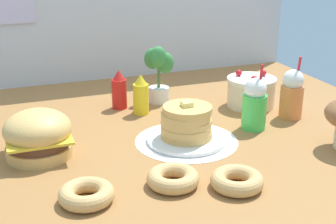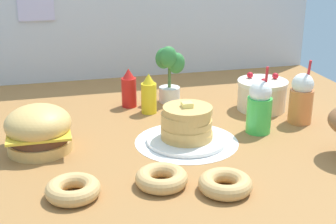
{
  "view_description": "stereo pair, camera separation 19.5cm",
  "coord_description": "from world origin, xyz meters",
  "px_view_note": "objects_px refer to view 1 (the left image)",
  "views": [
    {
      "loc": [
        -0.69,
        -1.67,
        0.81
      ],
      "look_at": [
        -0.05,
        0.04,
        0.13
      ],
      "focal_mm": 51.05,
      "sensor_mm": 36.0,
      "label": 1
    },
    {
      "loc": [
        -0.5,
        -1.73,
        0.81
      ],
      "look_at": [
        -0.05,
        0.04,
        0.13
      ],
      "focal_mm": 51.05,
      "sensor_mm": 36.0,
      "label": 2
    }
  ],
  "objects_px": {
    "ketchup_bottle": "(119,91)",
    "potted_plant": "(159,72)",
    "orange_float_cup": "(292,94)",
    "mustard_bottle": "(141,96)",
    "pancake_stack": "(186,126)",
    "cream_soda_cup": "(255,104)",
    "donut_pink_glaze": "(86,194)",
    "donut_vanilla": "(237,180)",
    "burger": "(38,135)",
    "donut_chocolate": "(173,178)",
    "layer_cake": "(251,92)"
  },
  "relations": [
    {
      "from": "ketchup_bottle",
      "to": "potted_plant",
      "type": "distance_m",
      "value": 0.23
    },
    {
      "from": "orange_float_cup",
      "to": "mustard_bottle",
      "type": "bearing_deg",
      "value": 155.21
    },
    {
      "from": "pancake_stack",
      "to": "mustard_bottle",
      "type": "bearing_deg",
      "value": 101.14
    },
    {
      "from": "cream_soda_cup",
      "to": "potted_plant",
      "type": "distance_m",
      "value": 0.56
    },
    {
      "from": "orange_float_cup",
      "to": "donut_pink_glaze",
      "type": "distance_m",
      "value": 1.14
    },
    {
      "from": "donut_pink_glaze",
      "to": "donut_vanilla",
      "type": "height_order",
      "value": "same"
    },
    {
      "from": "pancake_stack",
      "to": "mustard_bottle",
      "type": "xyz_separation_m",
      "value": [
        -0.08,
        0.39,
        0.02
      ]
    },
    {
      "from": "cream_soda_cup",
      "to": "donut_pink_glaze",
      "type": "bearing_deg",
      "value": -156.03
    },
    {
      "from": "ketchup_bottle",
      "to": "cream_soda_cup",
      "type": "height_order",
      "value": "cream_soda_cup"
    },
    {
      "from": "pancake_stack",
      "to": "cream_soda_cup",
      "type": "height_order",
      "value": "cream_soda_cup"
    },
    {
      "from": "burger",
      "to": "donut_chocolate",
      "type": "xyz_separation_m",
      "value": [
        0.41,
        -0.4,
        -0.06
      ]
    },
    {
      "from": "ketchup_bottle",
      "to": "donut_vanilla",
      "type": "xyz_separation_m",
      "value": [
        0.17,
        -0.93,
        -0.06
      ]
    },
    {
      "from": "burger",
      "to": "cream_soda_cup",
      "type": "relative_size",
      "value": 0.88
    },
    {
      "from": "burger",
      "to": "pancake_stack",
      "type": "height_order",
      "value": "burger"
    },
    {
      "from": "orange_float_cup",
      "to": "donut_pink_glaze",
      "type": "bearing_deg",
      "value": -158.06
    },
    {
      "from": "mustard_bottle",
      "to": "orange_float_cup",
      "type": "xyz_separation_m",
      "value": [
        0.65,
        -0.3,
        0.02
      ]
    },
    {
      "from": "mustard_bottle",
      "to": "donut_vanilla",
      "type": "xyz_separation_m",
      "value": [
        0.09,
        -0.81,
        -0.06
      ]
    },
    {
      "from": "pancake_stack",
      "to": "layer_cake",
      "type": "relative_size",
      "value": 1.36
    },
    {
      "from": "orange_float_cup",
      "to": "potted_plant",
      "type": "xyz_separation_m",
      "value": [
        -0.51,
        0.43,
        0.04
      ]
    },
    {
      "from": "orange_float_cup",
      "to": "donut_chocolate",
      "type": "distance_m",
      "value": 0.87
    },
    {
      "from": "pancake_stack",
      "to": "orange_float_cup",
      "type": "relative_size",
      "value": 1.13
    },
    {
      "from": "layer_cake",
      "to": "mustard_bottle",
      "type": "height_order",
      "value": "mustard_bottle"
    },
    {
      "from": "mustard_bottle",
      "to": "donut_pink_glaze",
      "type": "distance_m",
      "value": 0.84
    },
    {
      "from": "layer_cake",
      "to": "mustard_bottle",
      "type": "xyz_separation_m",
      "value": [
        -0.55,
        0.09,
        0.02
      ]
    },
    {
      "from": "donut_vanilla",
      "to": "layer_cake",
      "type": "bearing_deg",
      "value": 57.35
    },
    {
      "from": "mustard_bottle",
      "to": "cream_soda_cup",
      "type": "height_order",
      "value": "cream_soda_cup"
    },
    {
      "from": "burger",
      "to": "ketchup_bottle",
      "type": "bearing_deg",
      "value": 44.55
    },
    {
      "from": "mustard_bottle",
      "to": "donut_pink_glaze",
      "type": "height_order",
      "value": "mustard_bottle"
    },
    {
      "from": "orange_float_cup",
      "to": "potted_plant",
      "type": "relative_size",
      "value": 0.98
    },
    {
      "from": "pancake_stack",
      "to": "donut_vanilla",
      "type": "bearing_deg",
      "value": -88.49
    },
    {
      "from": "ketchup_bottle",
      "to": "donut_pink_glaze",
      "type": "height_order",
      "value": "ketchup_bottle"
    },
    {
      "from": "donut_pink_glaze",
      "to": "donut_vanilla",
      "type": "relative_size",
      "value": 1.0
    },
    {
      "from": "donut_chocolate",
      "to": "layer_cake",
      "type": "bearing_deg",
      "value": 43.68
    },
    {
      "from": "ketchup_bottle",
      "to": "layer_cake",
      "type": "bearing_deg",
      "value": -17.82
    },
    {
      "from": "cream_soda_cup",
      "to": "donut_vanilla",
      "type": "xyz_separation_m",
      "value": [
        -0.33,
        -0.45,
        -0.09
      ]
    },
    {
      "from": "pancake_stack",
      "to": "donut_chocolate",
      "type": "distance_m",
      "value": 0.39
    },
    {
      "from": "orange_float_cup",
      "to": "donut_pink_glaze",
      "type": "xyz_separation_m",
      "value": [
        -1.06,
        -0.43,
        -0.09
      ]
    },
    {
      "from": "pancake_stack",
      "to": "ketchup_bottle",
      "type": "xyz_separation_m",
      "value": [
        -0.15,
        0.5,
        0.02
      ]
    },
    {
      "from": "layer_cake",
      "to": "donut_pink_glaze",
      "type": "distance_m",
      "value": 1.16
    },
    {
      "from": "donut_vanilla",
      "to": "donut_chocolate",
      "type": "bearing_deg",
      "value": 155.32
    },
    {
      "from": "orange_float_cup",
      "to": "pancake_stack",
      "type": "bearing_deg",
      "value": -171.13
    },
    {
      "from": "ketchup_bottle",
      "to": "donut_pink_glaze",
      "type": "xyz_separation_m",
      "value": [
        -0.33,
        -0.84,
        -0.06
      ]
    },
    {
      "from": "burger",
      "to": "ketchup_bottle",
      "type": "relative_size",
      "value": 1.33
    },
    {
      "from": "mustard_bottle",
      "to": "orange_float_cup",
      "type": "distance_m",
      "value": 0.71
    },
    {
      "from": "layer_cake",
      "to": "cream_soda_cup",
      "type": "height_order",
      "value": "cream_soda_cup"
    },
    {
      "from": "donut_pink_glaze",
      "to": "cream_soda_cup",
      "type": "bearing_deg",
      "value": 23.97
    },
    {
      "from": "cream_soda_cup",
      "to": "donut_chocolate",
      "type": "xyz_separation_m",
      "value": [
        -0.52,
        -0.36,
        -0.09
      ]
    },
    {
      "from": "layer_cake",
      "to": "potted_plant",
      "type": "xyz_separation_m",
      "value": [
        -0.42,
        0.22,
        0.09
      ]
    },
    {
      "from": "mustard_bottle",
      "to": "layer_cake",
      "type": "bearing_deg",
      "value": -9.18
    },
    {
      "from": "orange_float_cup",
      "to": "donut_vanilla",
      "type": "distance_m",
      "value": 0.76
    }
  ]
}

